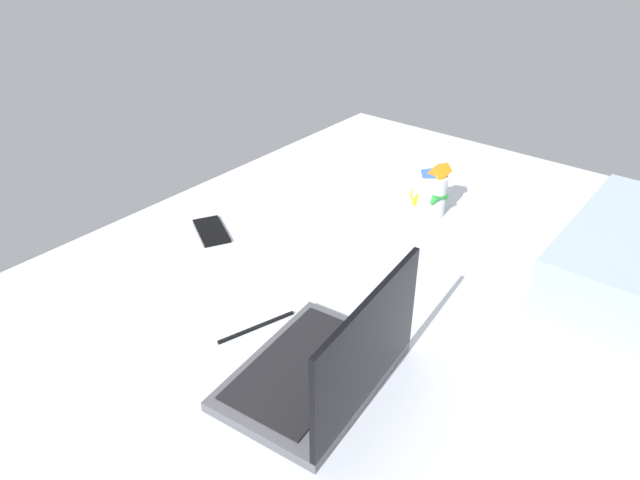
# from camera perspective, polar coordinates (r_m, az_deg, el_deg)

# --- Properties ---
(bed_mattress) EXTENTS (1.80, 1.40, 0.18)m
(bed_mattress) POSITION_cam_1_polar(r_m,az_deg,el_deg) (1.37, 6.01, -6.85)
(bed_mattress) COLOR #B7BCC6
(bed_mattress) RESTS_ON ground
(laptop) EXTENTS (0.35, 0.26, 0.23)m
(laptop) POSITION_cam_1_polar(r_m,az_deg,el_deg) (1.02, 0.63, -12.49)
(laptop) COLOR #4C4C51
(laptop) RESTS_ON bed_mattress
(snack_cup) EXTENTS (0.10, 0.11, 0.15)m
(snack_cup) POSITION_cam_1_polar(r_m,az_deg,el_deg) (1.58, 10.82, 4.64)
(snack_cup) COLOR silver
(snack_cup) RESTS_ON bed_mattress
(cell_phone) EXTENTS (0.13, 0.16, 0.01)m
(cell_phone) POSITION_cam_1_polar(r_m,az_deg,el_deg) (1.51, -10.76, 0.90)
(cell_phone) COLOR black
(cell_phone) RESTS_ON bed_mattress
(charger_cable) EXTENTS (0.16, 0.06, 0.01)m
(charger_cable) POSITION_cam_1_polar(r_m,az_deg,el_deg) (1.17, -6.31, -8.61)
(charger_cable) COLOR black
(charger_cable) RESTS_ON bed_mattress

